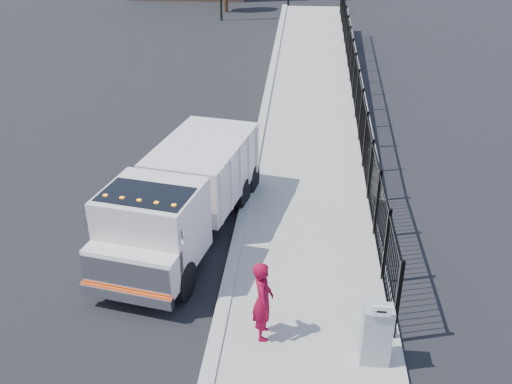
{
  "coord_description": "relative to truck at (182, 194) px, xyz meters",
  "views": [
    {
      "loc": [
        1.59,
        -11.06,
        8.03
      ],
      "look_at": [
        0.42,
        2.0,
        1.21
      ],
      "focal_mm": 40.0,
      "sensor_mm": 36.0,
      "label": 1
    }
  ],
  "objects": [
    {
      "name": "ramp",
      "position": [
        3.54,
        14.48,
        -1.3
      ],
      "size": [
        3.95,
        24.06,
        3.19
      ],
      "primitive_type": "cube",
      "rotation": [
        0.06,
        0.0,
        0.0
      ],
      "color": "#9E998E",
      "rests_on": "ground"
    },
    {
      "name": "ground",
      "position": [
        1.42,
        -1.52,
        -1.3
      ],
      "size": [
        120.0,
        120.0,
        0.0
      ],
      "primitive_type": "plane",
      "color": "black",
      "rests_on": "ground"
    },
    {
      "name": "curb",
      "position": [
        1.42,
        -3.52,
        -1.22
      ],
      "size": [
        0.3,
        12.0,
        0.16
      ],
      "primitive_type": "cube",
      "color": "#ADAAA3",
      "rests_on": "ground"
    },
    {
      "name": "iron_fence",
      "position": [
        4.97,
        10.48,
        -0.4
      ],
      "size": [
        0.1,
        28.0,
        1.8
      ],
      "primitive_type": "cube",
      "color": "black",
      "rests_on": "ground"
    },
    {
      "name": "truck",
      "position": [
        0.0,
        0.0,
        0.0
      ],
      "size": [
        3.38,
        7.03,
        2.31
      ],
      "rotation": [
        0.0,
        0.0,
        -0.19
      ],
      "color": "black",
      "rests_on": "ground"
    },
    {
      "name": "utility_cabinet",
      "position": [
        4.52,
        -4.2,
        -0.56
      ],
      "size": [
        0.55,
        0.4,
        1.25
      ],
      "primitive_type": "cube",
      "color": "gray",
      "rests_on": "sidewalk"
    },
    {
      "name": "sidewalk",
      "position": [
        3.34,
        -3.52,
        -1.24
      ],
      "size": [
        3.55,
        12.0,
        0.12
      ],
      "primitive_type": "cube",
      "color": "#9E998E",
      "rests_on": "ground"
    },
    {
      "name": "worker",
      "position": [
        2.34,
        -3.68,
        -0.31
      ],
      "size": [
        0.49,
        0.68,
        1.74
      ],
      "primitive_type": "imported",
      "rotation": [
        0.0,
        0.0,
        1.7
      ],
      "color": "maroon",
      "rests_on": "sidewalk"
    },
    {
      "name": "arrow_sign",
      "position": [
        4.52,
        -4.42,
        0.18
      ],
      "size": [
        0.35,
        0.04,
        0.22
      ],
      "primitive_type": "cube",
      "color": "white",
      "rests_on": "utility_cabinet"
    }
  ]
}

